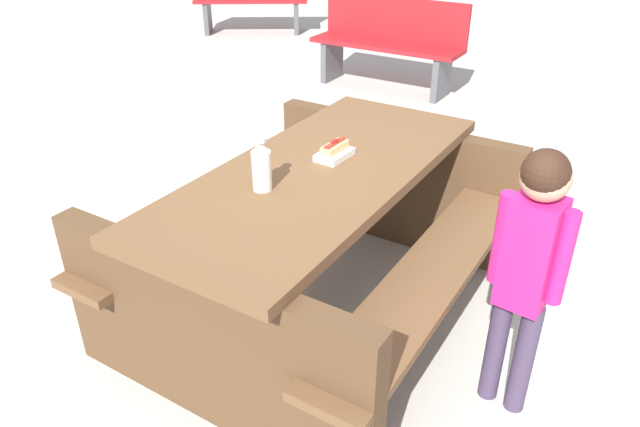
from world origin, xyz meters
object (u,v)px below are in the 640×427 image
object	(u,v)px
picnic_table	(320,229)
child_in_coat	(530,254)
hotdog_tray	(335,151)
soda_bottle	(262,166)
park_bench_near	(389,42)

from	to	relation	value
picnic_table	child_in_coat	bearing A→B (deg)	-89.32
picnic_table	hotdog_tray	distance (m)	0.36
picnic_table	hotdog_tray	size ratio (longest dim) A/B	10.43
hotdog_tray	child_in_coat	bearing A→B (deg)	-96.65
soda_bottle	hotdog_tray	xyz separation A→B (m)	(0.42, -0.03, -0.07)
soda_bottle	child_in_coat	size ratio (longest dim) A/B	0.20
hotdog_tray	child_in_coat	world-z (taller)	child_in_coat
picnic_table	park_bench_near	xyz separation A→B (m)	(3.15, 1.78, 0.00)
child_in_coat	park_bench_near	size ratio (longest dim) A/B	0.71
soda_bottle	park_bench_near	size ratio (longest dim) A/B	0.14
soda_bottle	hotdog_tray	bearing A→B (deg)	-3.49
soda_bottle	child_in_coat	distance (m)	1.04
picnic_table	hotdog_tray	world-z (taller)	hotdog_tray
hotdog_tray	soda_bottle	bearing A→B (deg)	176.51
picnic_table	park_bench_near	size ratio (longest dim) A/B	1.29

